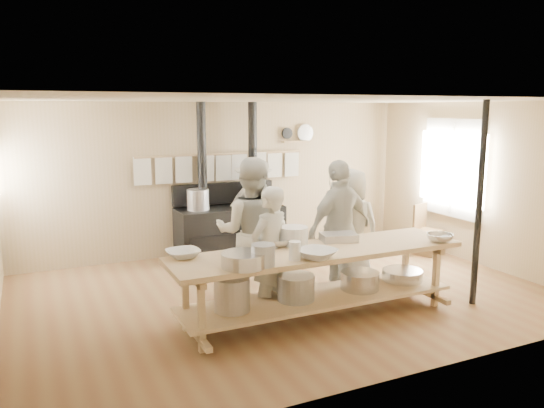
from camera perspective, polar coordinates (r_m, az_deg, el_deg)
name	(u,v)px	position (r m, az deg, el deg)	size (l,w,h in m)	color
ground	(285,294)	(7.33, 1.36, -9.65)	(7.00, 7.00, 0.00)	brown
room_shell	(285,176)	(6.94, 1.42, 3.06)	(7.00, 7.00, 7.00)	tan
window_right	(453,168)	(9.46, 18.93, 3.67)	(0.09, 1.50, 1.65)	beige
stove	(229,226)	(9.05, -4.62, -2.37)	(1.90, 0.75, 2.60)	black
towel_rail	(223,164)	(9.15, -5.30, 4.28)	(3.00, 0.04, 0.47)	tan
back_wall_shelf	(298,136)	(9.74, 2.79, 7.35)	(0.63, 0.14, 0.32)	tan
prep_table	(318,276)	(6.40, 4.92, -7.73)	(3.60, 0.90, 0.85)	tan
support_post	(479,205)	(7.13, 21.39, -0.09)	(0.08, 0.08, 2.60)	black
cook_far_left	(269,252)	(6.36, -0.27, -5.19)	(0.58, 0.38, 1.60)	#B9B8A4
cook_left	(251,232)	(6.74, -2.28, -3.03)	(0.92, 0.72, 1.89)	#B9B8A4
cook_center	(351,228)	(7.54, 8.45, -2.54)	(0.82, 0.53, 1.68)	#B9B8A4
cook_right	(340,228)	(7.12, 7.29, -2.60)	(1.08, 0.45, 1.84)	#B9B8A4
cook_by_window	(253,207)	(8.97, -2.03, -0.35)	(1.09, 0.63, 1.69)	#B9B8A4
chair	(427,239)	(9.58, 16.37, -3.68)	(0.52, 0.52, 0.87)	#513D20
bowl_white_a	(183,254)	(6.02, -9.53, -5.29)	(0.37, 0.37, 0.09)	white
bowl_steel_a	(278,242)	(6.41, 0.67, -4.13)	(0.31, 0.31, 0.10)	silver
bowl_white_b	(317,254)	(5.92, 4.86, -5.36)	(0.43, 0.43, 0.10)	white
bowl_steel_b	(440,238)	(6.95, 17.60, -3.49)	(0.32, 0.32, 0.10)	silver
roasting_pan	(339,237)	(6.72, 7.17, -3.56)	(0.44, 0.29, 0.10)	#B2B2B7
mixing_bowl_large	(244,260)	(5.60, -3.07, -6.01)	(0.48, 0.48, 0.15)	silver
bucket_galv	(263,255)	(5.62, -0.96, -5.51)	(0.25, 0.25, 0.23)	gray
deep_bowl_enamel	(294,236)	(6.49, 2.34, -3.42)	(0.35, 0.35, 0.22)	white
pitcher	(295,251)	(5.83, 2.49, -5.05)	(0.13, 0.13, 0.21)	white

